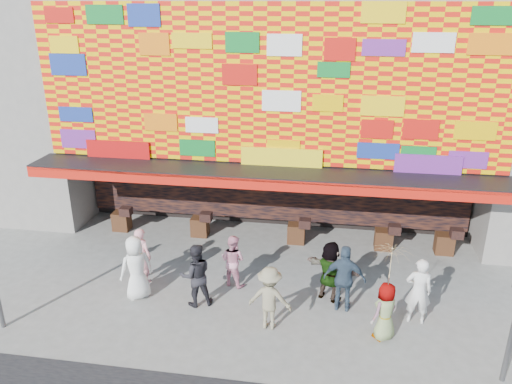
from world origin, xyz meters
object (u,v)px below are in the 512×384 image
parasol (391,263)px  ped_g (385,311)px  ped_b (142,255)px  ped_a (136,268)px  ped_e (345,279)px  ped_f (330,271)px  ped_h (418,291)px  ped_d (270,298)px  ped_i (233,260)px  ped_c (196,275)px

parasol → ped_g: bearing=0.0°
ped_b → parasol: size_ratio=0.95×
ped_a → ped_e: size_ratio=0.98×
ped_a → ped_g: (6.84, -0.79, -0.17)m
ped_f → ped_h: size_ratio=0.95×
ped_e → ped_h: bearing=177.6°
ped_g → ped_e: bearing=-90.1°
ped_b → ped_g: size_ratio=1.12×
ped_f → ped_g: ped_f is taller
ped_b → ped_d: ped_b is taller
parasol → ped_i: bearing=156.1°
ped_c → parasol: parasol is taller
ped_a → parasol: parasol is taller
ped_d → ped_i: 2.34m
ped_a → parasol: size_ratio=1.03×
ped_a → ped_e: ped_e is taller
ped_e → ped_i: bearing=-8.3°
ped_h → ped_i: ped_h is taller
ped_e → ped_i: size_ratio=1.20×
ped_e → parasol: (1.01, -1.10, 1.18)m
ped_c → ped_e: 4.09m
ped_a → ped_f: 5.49m
ped_a → ped_c: size_ratio=1.03×
ped_g → ped_h: size_ratio=0.84×
ped_i → parasol: parasol is taller
ped_c → ped_i: (0.80, 1.18, -0.12)m
ped_g → ped_h: 1.24m
ped_e → parasol: parasol is taller
ped_e → ped_i: 3.37m
ped_a → ped_c: (1.77, -0.08, -0.03)m
ped_a → ped_g: bearing=134.1°
ped_c → ped_g: size_ratio=1.18×
ped_c → ped_f: size_ratio=1.04×
ped_g → parasol: bearing=180.0°
ped_c → parasol: bearing=148.6°
ped_e → parasol: 1.90m
ped_e → parasol: bearing=137.8°
ped_e → ped_h: (1.90, -0.26, -0.03)m
ped_d → ped_f: size_ratio=0.98×
ped_g → ped_d: bearing=-42.4°
ped_h → ped_g: bearing=46.3°
ped_b → ped_e: (6.00, -0.55, 0.09)m
ped_e → ped_g: size_ratio=1.24×
ped_c → ped_d: 2.28m
ped_f → ped_h: bearing=-170.7°
ped_a → ped_d: size_ratio=1.09×
ped_c → ped_d: size_ratio=1.06×
ped_i → parasol: 4.86m
ped_g → ped_a: bearing=-49.1°
ped_h → ped_i: size_ratio=1.16×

